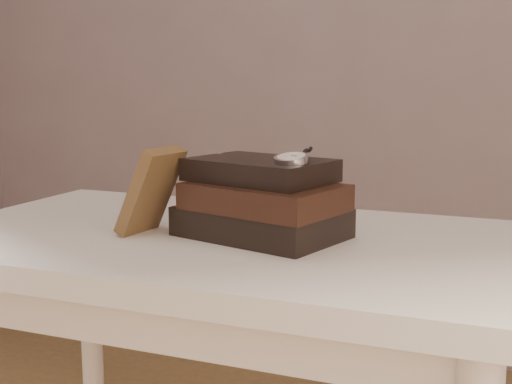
% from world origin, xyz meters
% --- Properties ---
extents(table, '(1.00, 0.60, 0.75)m').
position_xyz_m(table, '(0.00, 0.35, 0.66)').
color(table, silver).
rests_on(table, ground).
extents(book_stack, '(0.30, 0.24, 0.13)m').
position_xyz_m(book_stack, '(0.08, 0.35, 0.81)').
color(book_stack, black).
rests_on(book_stack, table).
extents(journal, '(0.10, 0.11, 0.15)m').
position_xyz_m(journal, '(-0.10, 0.30, 0.82)').
color(journal, '#432F1A').
rests_on(journal, table).
extents(pocket_watch, '(0.07, 0.16, 0.02)m').
position_xyz_m(pocket_watch, '(0.14, 0.32, 0.89)').
color(pocket_watch, silver).
rests_on(pocket_watch, book_stack).
extents(eyeglasses, '(0.14, 0.15, 0.05)m').
position_xyz_m(eyeglasses, '(0.02, 0.46, 0.82)').
color(eyeglasses, silver).
rests_on(eyeglasses, book_stack).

